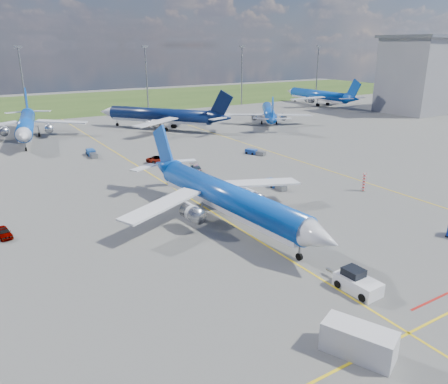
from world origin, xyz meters
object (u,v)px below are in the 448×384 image
warning_post (364,182)px  bg_jet_ne (269,123)px  pushback_tug (357,282)px  baggage_tug_w (275,184)px  baggage_tug_c (92,153)px  main_airliner (227,223)px  service_car_a (4,232)px  service_car_b (158,159)px  baggage_tug_e (254,152)px  service_car_c (196,169)px  service_van (359,341)px  bg_jet_ene (318,105)px  bg_jet_nnw (28,139)px  bg_jet_n (161,129)px

warning_post → bg_jet_ne: size_ratio=0.08×
pushback_tug → baggage_tug_w: bearing=63.2°
pushback_tug → baggage_tug_c: (-6.87, 68.10, -0.28)m
main_airliner → baggage_tug_c: size_ratio=7.27×
service_car_a → baggage_tug_w: size_ratio=0.76×
pushback_tug → baggage_tug_c: size_ratio=1.14×
baggage_tug_w → baggage_tug_c: size_ratio=0.88×
bg_jet_ne → service_car_b: (-48.11, -26.36, 0.67)m
baggage_tug_e → service_car_c: bearing=176.3°
service_van → service_car_c: size_ratio=1.16×
bg_jet_ene → warning_post: bearing=51.2°
main_airliner → service_car_c: bearing=67.0°
bg_jet_ene → service_car_c: (-87.65, -61.06, 0.68)m
warning_post → baggage_tug_w: warning_post is taller
service_car_a → service_car_b: 39.30m
bg_jet_nnw → baggage_tug_w: size_ratio=8.65×
service_car_a → service_car_b: service_car_b is taller
bg_jet_ene → service_van: bearing=48.5°
service_car_a → service_car_c: (34.17, 13.14, 0.05)m
service_car_c → bg_jet_nnw: bearing=130.1°
bg_jet_nnw → baggage_tug_c: size_ratio=7.61×
warning_post → service_car_a: 53.54m
pushback_tug → service_car_c: (6.28, 44.83, -0.17)m
warning_post → baggage_tug_e: 29.97m
main_airliner → bg_jet_ne: bearing=44.5°
bg_jet_ene → bg_jet_nnw: bearing=6.5°
bg_jet_n → main_airliner: bearing=35.8°
warning_post → baggage_tug_c: size_ratio=0.54×
bg_jet_nnw → baggage_tug_c: bearing=-60.9°
bg_jet_nnw → service_car_b: size_ratio=8.74×
service_car_a → service_car_c: size_ratio=0.79×
bg_jet_ne → baggage_tug_w: 64.46m
main_airliner → baggage_tug_w: (15.04, 8.87, 0.50)m
bg_jet_n → main_airliner: 71.52m
baggage_tug_w → baggage_tug_c: (-20.23, 38.13, 0.07)m
bg_jet_nnw → baggage_tug_c: bg_jet_nnw is taller
warning_post → bg_jet_nnw: bearing=118.8°
bg_jet_nnw → bg_jet_ne: bg_jet_nnw is taller
service_car_c → baggage_tug_c: service_car_c is taller
bg_jet_ene → pushback_tug: bearing=48.8°
baggage_tug_c → baggage_tug_w: bearing=-58.5°
baggage_tug_w → baggage_tug_e: 23.44m
bg_jet_ne → service_van: (-58.44, -88.68, 1.20)m
pushback_tug → baggage_tug_e: pushback_tug is taller
service_car_a → baggage_tug_c: (21.02, 36.41, -0.06)m
main_airliner → baggage_tug_e: bearing=44.8°
main_airliner → baggage_tug_c: main_airliner is taller
bg_jet_n → baggage_tug_c: bearing=2.5°
warning_post → service_car_a: size_ratio=0.81×
warning_post → service_van: size_ratio=0.55×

